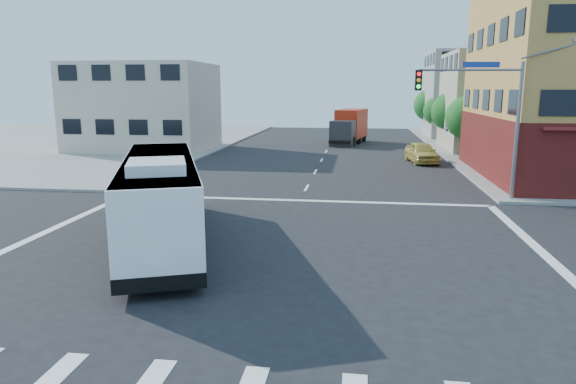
# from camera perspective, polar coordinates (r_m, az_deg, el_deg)

# --- Properties ---
(ground) EXTENTS (120.00, 120.00, 0.00)m
(ground) POSITION_cam_1_polar(r_m,az_deg,el_deg) (17.53, -2.27, -7.56)
(ground) COLOR black
(ground) RESTS_ON ground
(sidewalk_nw) EXTENTS (50.00, 50.00, 0.15)m
(sidewalk_nw) POSITION_cam_1_polar(r_m,az_deg,el_deg) (64.07, -28.62, 4.99)
(sidewalk_nw) COLOR gray
(sidewalk_nw) RESTS_ON ground
(building_east_near) EXTENTS (12.06, 10.06, 9.00)m
(building_east_near) POSITION_cam_1_polar(r_m,az_deg,el_deg) (52.23, 23.76, 9.16)
(building_east_near) COLOR tan
(building_east_near) RESTS_ON ground
(building_east_far) EXTENTS (12.06, 10.06, 10.00)m
(building_east_far) POSITION_cam_1_polar(r_m,az_deg,el_deg) (65.81, 20.50, 10.11)
(building_east_far) COLOR gray
(building_east_far) RESTS_ON ground
(building_west) EXTENTS (12.06, 10.06, 8.00)m
(building_west) POSITION_cam_1_polar(r_m,az_deg,el_deg) (50.45, -15.66, 9.08)
(building_west) COLOR #BCB09C
(building_west) RESTS_ON ground
(signal_mast_ne) EXTENTS (7.91, 1.13, 8.07)m
(signal_mast_ne) POSITION_cam_1_polar(r_m,az_deg,el_deg) (27.63, 20.96, 9.19)
(signal_mast_ne) COLOR slate
(signal_mast_ne) RESTS_ON ground
(street_tree_a) EXTENTS (3.60, 3.60, 5.53)m
(street_tree_a) POSITION_cam_1_polar(r_m,az_deg,el_deg) (45.19, 19.48, 8.10)
(street_tree_a) COLOR #332312
(street_tree_a) RESTS_ON ground
(street_tree_b) EXTENTS (3.80, 3.80, 5.79)m
(street_tree_b) POSITION_cam_1_polar(r_m,az_deg,el_deg) (53.04, 17.79, 8.78)
(street_tree_b) COLOR #332312
(street_tree_b) RESTS_ON ground
(street_tree_c) EXTENTS (3.40, 3.40, 5.29)m
(street_tree_c) POSITION_cam_1_polar(r_m,az_deg,el_deg) (60.94, 16.51, 8.85)
(street_tree_c) COLOR #332312
(street_tree_c) RESTS_ON ground
(street_tree_d) EXTENTS (4.00, 4.00, 6.03)m
(street_tree_d) POSITION_cam_1_polar(r_m,az_deg,el_deg) (68.85, 15.55, 9.49)
(street_tree_d) COLOR #332312
(street_tree_d) RESTS_ON ground
(transit_bus) EXTENTS (6.55, 11.90, 3.49)m
(transit_bus) POSITION_cam_1_polar(r_m,az_deg,el_deg) (19.73, -14.00, -0.60)
(transit_bus) COLOR black
(transit_bus) RESTS_ON ground
(box_truck) EXTENTS (3.89, 8.18, 3.55)m
(box_truck) POSITION_cam_1_polar(r_m,az_deg,el_deg) (54.59, 6.84, 7.16)
(box_truck) COLOR #29282D
(box_truck) RESTS_ON ground
(parked_car) EXTENTS (2.56, 4.94, 1.61)m
(parked_car) POSITION_cam_1_polar(r_m,az_deg,el_deg) (41.58, 14.63, 4.29)
(parked_car) COLOR gold
(parked_car) RESTS_ON ground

